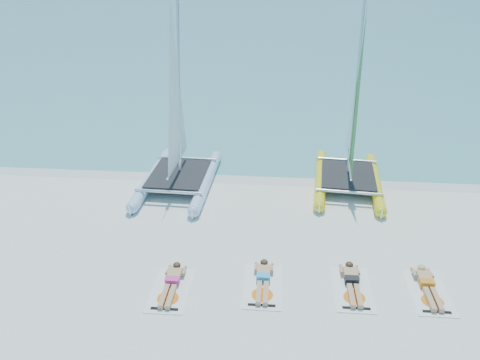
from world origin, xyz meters
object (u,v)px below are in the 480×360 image
object	(u,v)px
towel_b	(263,286)
towel_c	(352,289)
catamaran_yellow	(352,126)
towel_a	(171,290)
towel_d	(429,292)
catamaran_blue	(177,130)
sunbather_a	(172,282)
sunbather_c	(352,281)
sunbather_b	(263,279)
sunbather_d	(427,284)

from	to	relation	value
towel_b	towel_c	world-z (taller)	same
catamaran_yellow	towel_b	xyz separation A→B (m)	(-3.01, -6.81, -2.18)
towel_a	towel_d	distance (m)	6.77
catamaran_blue	towel_a	size ratio (longest dim) A/B	3.92
catamaran_blue	towel_a	distance (m)	6.71
sunbather_a	towel_b	size ratio (longest dim) A/B	0.93
catamaran_blue	towel_c	bearing A→B (deg)	-43.21
towel_c	sunbather_c	bearing A→B (deg)	90.00
catamaran_yellow	towel_d	size ratio (longest dim) A/B	3.76
sunbather_a	towel_c	distance (m)	4.79
sunbather_a	towel_a	bearing A→B (deg)	-90.00
catamaran_blue	catamaran_yellow	distance (m)	6.51
towel_a	towel_d	bearing A→B (deg)	3.91
catamaran_yellow	sunbather_b	size ratio (longest dim) A/B	4.03
catamaran_yellow	sunbather_a	bearing A→B (deg)	-123.06
towel_b	sunbather_d	distance (m)	4.35
towel_b	towel_d	bearing A→B (deg)	1.60
sunbather_c	catamaran_yellow	bearing A→B (deg)	84.41
towel_b	sunbather_c	bearing A→B (deg)	6.78
sunbather_d	catamaran_yellow	bearing A→B (deg)	101.59
towel_a	towel_b	xyz separation A→B (m)	(2.42, 0.34, 0.00)
towel_d	sunbather_a	bearing A→B (deg)	-177.71
sunbather_a	towel_b	world-z (taller)	sunbather_a
catamaran_blue	towel_d	size ratio (longest dim) A/B	3.92
towel_d	sunbather_d	xyz separation A→B (m)	(-0.00, 0.19, 0.11)
sunbather_b	towel_c	distance (m)	2.37
catamaran_blue	towel_c	world-z (taller)	catamaran_blue
sunbather_a	towel_b	distance (m)	2.42
sunbather_a	towel_d	distance (m)	6.76
sunbather_b	towel_c	size ratio (longest dim) A/B	0.93
sunbather_c	sunbather_d	distance (m)	1.97
catamaran_yellow	sunbather_d	size ratio (longest dim) A/B	4.03
catamaran_blue	towel_a	world-z (taller)	catamaran_blue
catamaran_blue	sunbather_c	xyz separation A→B (m)	(5.81, -5.65, -2.05)
catamaran_yellow	sunbather_a	size ratio (longest dim) A/B	4.03
catamaran_blue	sunbather_d	xyz separation A→B (m)	(7.78, -5.62, -2.05)
catamaran_blue	towel_c	distance (m)	8.52
catamaran_blue	sunbather_c	world-z (taller)	catamaran_blue
catamaran_blue	catamaran_yellow	xyz separation A→B (m)	(6.45, 0.88, 0.03)
towel_b	sunbather_c	size ratio (longest dim) A/B	1.07
towel_c	sunbather_d	xyz separation A→B (m)	(1.97, 0.22, 0.11)
sunbather_a	sunbather_c	xyz separation A→B (m)	(4.79, 0.43, 0.00)
sunbather_a	sunbather_d	size ratio (longest dim) A/B	1.00
sunbather_b	towel_d	distance (m)	4.34
catamaran_yellow	catamaran_blue	bearing A→B (deg)	-167.37
towel_b	catamaran_blue	bearing A→B (deg)	120.13
sunbather_c	towel_d	xyz separation A→B (m)	(1.97, -0.16, -0.11)
towel_a	towel_c	bearing A→B (deg)	5.13
towel_c	sunbather_c	xyz separation A→B (m)	(-0.00, 0.19, 0.11)
catamaran_yellow	sunbather_c	xyz separation A→B (m)	(-0.64, -6.53, -2.07)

